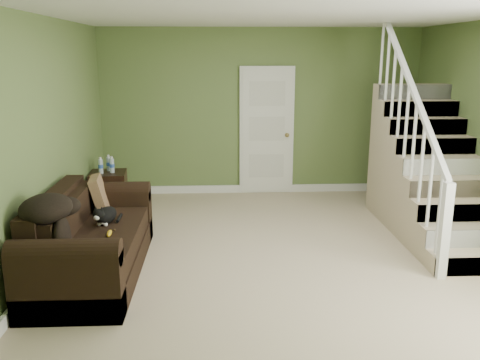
{
  "coord_description": "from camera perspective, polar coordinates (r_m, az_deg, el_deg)",
  "views": [
    {
      "loc": [
        -0.7,
        -5.27,
        2.22
      ],
      "look_at": [
        -0.43,
        0.45,
        0.78
      ],
      "focal_mm": 38.0,
      "sensor_mm": 36.0,
      "label": 1
    }
  ],
  "objects": [
    {
      "name": "ceiling",
      "position": [
        5.33,
        5.13,
        18.16
      ],
      "size": [
        5.0,
        5.5,
        0.01
      ],
      "primitive_type": "cube",
      "color": "white",
      "rests_on": "wall_back"
    },
    {
      "name": "throw_pillow",
      "position": [
        6.02,
        -15.5,
        -1.56
      ],
      "size": [
        0.25,
        0.43,
        0.43
      ],
      "primitive_type": "cube",
      "rotation": [
        0.0,
        -0.24,
        0.12
      ],
      "color": "#49331D",
      "rests_on": "sofa"
    },
    {
      "name": "sofa",
      "position": [
        5.45,
        -16.59,
        -6.84
      ],
      "size": [
        0.93,
        2.15,
        0.85
      ],
      "color": "black",
      "rests_on": "floor"
    },
    {
      "name": "wall_left",
      "position": [
        5.64,
        -21.28,
        3.78
      ],
      "size": [
        0.04,
        5.5,
        2.6
      ],
      "primitive_type": "cube",
      "color": "#5E7640",
      "rests_on": "floor"
    },
    {
      "name": "cat",
      "position": [
        5.55,
        -14.82,
        -3.87
      ],
      "size": [
        0.26,
        0.49,
        0.23
      ],
      "rotation": [
        0.0,
        0.0,
        -0.25
      ],
      "color": "black",
      "rests_on": "sofa"
    },
    {
      "name": "door",
      "position": [
        8.11,
        3.02,
        5.49
      ],
      "size": [
        0.86,
        0.12,
        2.02
      ],
      "color": "white",
      "rests_on": "floor"
    },
    {
      "name": "staircase",
      "position": [
        6.98,
        20.11,
        0.17
      ],
      "size": [
        1.0,
        2.51,
        2.82
      ],
      "color": "tan",
      "rests_on": "floor"
    },
    {
      "name": "side_table",
      "position": [
        7.43,
        -14.5,
        -1.29
      ],
      "size": [
        0.53,
        0.53,
        0.82
      ],
      "rotation": [
        0.0,
        0.0,
        0.09
      ],
      "color": "black",
      "rests_on": "floor"
    },
    {
      "name": "banana",
      "position": [
        5.21,
        -14.46,
        -5.82
      ],
      "size": [
        0.05,
        0.17,
        0.05
      ],
      "primitive_type": "ellipsoid",
      "rotation": [
        0.0,
        0.0,
        0.04
      ],
      "color": "gold",
      "rests_on": "sofa"
    },
    {
      "name": "wall_front",
      "position": [
        2.77,
        12.21,
        -5.57
      ],
      "size": [
        5.0,
        0.04,
        2.6
      ],
      "primitive_type": "cube",
      "color": "#5E7640",
      "rests_on": "floor"
    },
    {
      "name": "baseboard_left",
      "position": [
        5.96,
        -19.94,
        -8.0
      ],
      "size": [
        0.04,
        5.5,
        0.12
      ],
      "primitive_type": "cube",
      "color": "white",
      "rests_on": "floor"
    },
    {
      "name": "baseboard_back",
      "position": [
        8.31,
        2.23,
        -0.96
      ],
      "size": [
        5.0,
        0.04,
        0.12
      ],
      "primitive_type": "cube",
      "color": "white",
      "rests_on": "floor"
    },
    {
      "name": "throw_blanket",
      "position": [
        4.82,
        -20.95,
        -2.99
      ],
      "size": [
        0.55,
        0.66,
        0.24
      ],
      "primitive_type": "ellipsoid",
      "rotation": [
        0.0,
        0.0,
        0.21
      ],
      "color": "black",
      "rests_on": "sofa"
    },
    {
      "name": "floor",
      "position": [
        5.76,
        4.56,
        -8.58
      ],
      "size": [
        5.0,
        5.5,
        0.01
      ],
      "primitive_type": "cube",
      "color": "tan",
      "rests_on": "ground"
    },
    {
      "name": "wall_back",
      "position": [
        8.1,
        2.3,
        7.59
      ],
      "size": [
        5.0,
        0.04,
        2.6
      ],
      "primitive_type": "cube",
      "color": "#5E7640",
      "rests_on": "floor"
    }
  ]
}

